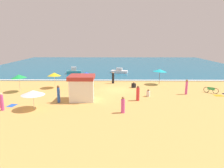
{
  "coord_description": "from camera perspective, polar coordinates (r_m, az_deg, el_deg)",
  "views": [
    {
      "loc": [
        -0.18,
        -27.48,
        6.76
      ],
      "look_at": [
        -0.46,
        0.02,
        0.8
      ],
      "focal_mm": 33.43,
      "sensor_mm": 36.0,
      "label": 1
    }
  ],
  "objects": [
    {
      "name": "wave_breaker_foam",
      "position": [
        34.43,
        0.87,
        1.08
      ],
      "size": [
        57.0,
        0.7,
        0.01
      ],
      "primitive_type": "cube",
      "color": "white",
      "rests_on": "ocean_water"
    },
    {
      "name": "beach_umbrella_4",
      "position": [
        30.17,
        -15.51,
        2.57
      ],
      "size": [
        1.96,
        1.99,
        2.23
      ],
      "color": "silver",
      "rests_on": "ground_plane"
    },
    {
      "name": "beachgoer_1",
      "position": [
        27.12,
        -7.67,
        -0.64
      ],
      "size": [
        0.46,
        0.46,
        1.65
      ],
      "color": "orange",
      "rests_on": "ground_plane"
    },
    {
      "name": "ground_plane",
      "position": [
        28.3,
        0.94,
        -1.6
      ],
      "size": [
        60.0,
        60.0,
        0.0
      ],
      "primitive_type": "plane",
      "color": "#E0A856"
    },
    {
      "name": "beach_umbrella_3",
      "position": [
        32.12,
        12.92,
        3.64
      ],
      "size": [
        2.79,
        2.78,
        2.39
      ],
      "color": "#4C3823",
      "rests_on": "ground_plane"
    },
    {
      "name": "beachgoer_7",
      "position": [
        32.28,
        0.3,
        1.67
      ],
      "size": [
        0.51,
        0.51,
        1.8
      ],
      "color": "black",
      "rests_on": "ground_plane"
    },
    {
      "name": "ocean_water",
      "position": [
        55.88,
        0.77,
        5.33
      ],
      "size": [
        60.0,
        44.0,
        0.1
      ],
      "primitive_type": "cube",
      "color": "#196084",
      "rests_on": "ground_plane"
    },
    {
      "name": "lifeguard_cabana",
      "position": [
        23.56,
        -8.23,
        -0.96
      ],
      "size": [
        2.8,
        2.7,
        2.81
      ],
      "color": "white",
      "rests_on": "ground_plane"
    },
    {
      "name": "beachgoer_4",
      "position": [
        27.42,
        19.7,
        -0.75
      ],
      "size": [
        0.36,
        0.36,
        1.88
      ],
      "color": "#D84CA5",
      "rests_on": "ground_plane"
    },
    {
      "name": "beachgoer_3",
      "position": [
        23.42,
        7.09,
        -2.63
      ],
      "size": [
        0.52,
        0.52,
        1.7
      ],
      "color": "red",
      "rests_on": "ground_plane"
    },
    {
      "name": "beachgoer_9",
      "position": [
        29.66,
        5.95,
        -0.35
      ],
      "size": [
        0.65,
        0.65,
        0.82
      ],
      "color": "black",
      "rests_on": "ground_plane"
    },
    {
      "name": "parked_bicycle",
      "position": [
        29.49,
        25.45,
        -1.47
      ],
      "size": [
        1.47,
        1.17,
        0.76
      ],
      "color": "black",
      "rests_on": "ground_plane"
    },
    {
      "name": "beachgoer_6",
      "position": [
        19.47,
        3.01,
        -5.8
      ],
      "size": [
        0.49,
        0.49,
        1.57
      ],
      "color": "#D84CA5",
      "rests_on": "ground_plane"
    },
    {
      "name": "small_boat_0",
      "position": [
        41.75,
        1.99,
        3.51
      ],
      "size": [
        3.48,
        1.93,
        1.01
      ],
      "color": "white",
      "rests_on": "ocean_water"
    },
    {
      "name": "beach_towel_1",
      "position": [
        28.57,
        27.07,
        -2.82
      ],
      "size": [
        1.05,
        0.95,
        0.01
      ],
      "color": "orange",
      "rests_on": "ground_plane"
    },
    {
      "name": "beach_umbrella_0",
      "position": [
        21.61,
        -20.82,
        -2.21
      ],
      "size": [
        3.06,
        3.05,
        1.9
      ],
      "color": "silver",
      "rests_on": "ground_plane"
    },
    {
      "name": "beach_towel_3",
      "position": [
        23.62,
        -7.67,
        -4.5
      ],
      "size": [
        1.48,
        1.54,
        0.01
      ],
      "color": "red",
      "rests_on": "ground_plane"
    },
    {
      "name": "beach_umbrella_2",
      "position": [
        29.48,
        -7.06,
        2.81
      ],
      "size": [
        2.38,
        2.38,
        2.21
      ],
      "color": "silver",
      "rests_on": "ground_plane"
    },
    {
      "name": "beach_towel_2",
      "position": [
        31.06,
        -5.39,
        -0.39
      ],
      "size": [
        0.79,
        1.76,
        0.01
      ],
      "color": "orange",
      "rests_on": "ground_plane"
    },
    {
      "name": "beach_towel_0",
      "position": [
        24.07,
        -25.7,
        -5.32
      ],
      "size": [
        0.87,
        1.13,
        0.01
      ],
      "color": "blue",
      "rests_on": "ground_plane"
    },
    {
      "name": "beachgoer_5",
      "position": [
        23.23,
        -14.42,
        -2.68
      ],
      "size": [
        0.42,
        0.42,
        1.91
      ],
      "color": "blue",
      "rests_on": "ground_plane"
    },
    {
      "name": "beachgoer_2",
      "position": [
        25.37,
        9.87,
        -2.52
      ],
      "size": [
        0.5,
        0.5,
        0.88
      ],
      "color": "white",
      "rests_on": "ground_plane"
    },
    {
      "name": "beachgoer_0",
      "position": [
        22.71,
        -27.92,
        -4.37
      ],
      "size": [
        0.39,
        0.39,
        1.74
      ],
      "color": "#D84CA5",
      "rests_on": "ground_plane"
    },
    {
      "name": "beach_umbrella_1",
      "position": [
        29.45,
        -24.14,
        1.91
      ],
      "size": [
        2.59,
        2.57,
        2.35
      ],
      "color": "silver",
      "rests_on": "ground_plane"
    },
    {
      "name": "small_boat_1",
      "position": [
        41.41,
        -10.4,
        3.38
      ],
      "size": [
        2.9,
        1.63,
        1.34
      ],
      "color": "teal",
      "rests_on": "ocean_water"
    }
  ]
}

